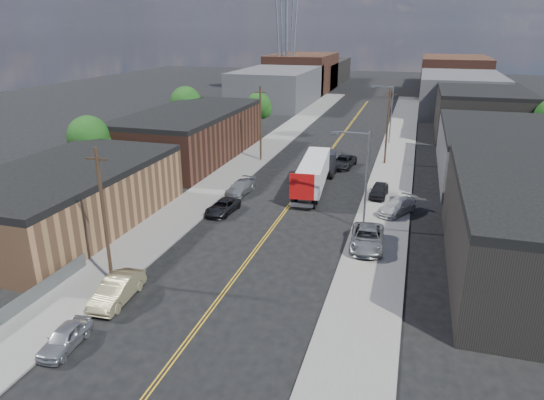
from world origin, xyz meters
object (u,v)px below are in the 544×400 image
Objects in this scene: semi_truck at (316,170)px; car_left_c at (223,207)px; car_left_b at (117,290)px; car_right_lot_b at (397,206)px; car_left_a at (65,338)px; car_left_d at (241,187)px; car_right_lot_a at (367,238)px; car_right_lot_c at (379,190)px; car_ahead_truck at (343,162)px.

semi_truck reaches higher than car_left_c.
car_right_lot_b is (17.11, 21.54, 0.04)m from car_left_b.
semi_truck is 2.95× the size of car_left_b.
car_left_a is 0.79× the size of car_left_d.
car_left_a is at bearing -108.90° from semi_truck.
car_right_lot_c is at bearing 87.12° from car_right_lot_a.
semi_truck is at bearing -91.85° from car_ahead_truck.
car_left_b is at bearing -116.03° from car_right_lot_c.
car_right_lot_a reaches higher than car_left_b.
car_left_b is 0.86× the size of car_right_lot_a.
car_right_lot_c is (15.00, 31.25, 0.22)m from car_left_a.
car_right_lot_a is (15.13, 18.20, 0.30)m from car_left_a.
car_right_lot_c is at bearing 60.23° from car_left_a.
car_right_lot_c is (14.70, 2.82, 0.17)m from car_left_d.
car_right_lot_a reaches higher than car_right_lot_b.
car_ahead_truck is at bearing 144.71° from car_right_lot_b.
car_right_lot_a reaches higher than car_left_a.
car_ahead_truck is at bearing 99.73° from car_right_lot_a.
semi_truck is at bearing 34.49° from car_left_d.
car_left_c is 6.11m from car_left_d.
car_left_c is (-7.25, -10.14, -1.52)m from semi_truck.
car_right_lot_c is (14.35, 8.91, 0.23)m from car_left_c.
car_left_b is 1.01× the size of car_right_lot_b.
car_left_a is 5.25m from car_left_b.
car_ahead_truck is (9.54, 36.83, -0.08)m from car_left_b.
car_left_d is 0.90× the size of car_ahead_truck.
car_right_lot_b reaches higher than car_left_d.
semi_truck reaches higher than car_ahead_truck.
car_right_lot_b is (16.46, 4.45, 0.22)m from car_left_c.
car_left_d is at bearing -165.20° from car_right_lot_c.
car_right_lot_a is 1.08× the size of car_ahead_truck.
car_left_d is at bearing -157.22° from car_right_lot_b.
car_left_d is 18.02m from car_right_lot_a.
semi_truck reaches higher than car_left_b.
car_left_b is 38.05m from car_ahead_truck.
car_right_lot_b is 4.93m from car_right_lot_c.
car_left_b is 19.92m from car_right_lot_a.
car_left_d is 16.48m from car_ahead_truck.
car_left_c is 0.95× the size of car_left_d.
car_left_b is 17.10m from car_left_c.
car_ahead_truck is at bearing 73.11° from car_left_a.
car_right_lot_b is at bearing 48.12° from car_left_b.
car_right_lot_a reaches higher than car_right_lot_c.
semi_truck is 3.03× the size of car_left_d.
semi_truck is 16.05m from car_right_lot_a.
semi_truck is 8.73m from car_left_d.
car_right_lot_b is (9.21, -5.69, -1.30)m from semi_truck.
car_right_lot_a is 1.17× the size of car_right_lot_b.
semi_truck is at bearing 113.40° from car_right_lot_a.
car_left_d is 16.89m from car_right_lot_b.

